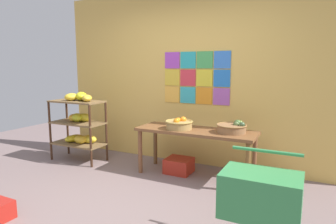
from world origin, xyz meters
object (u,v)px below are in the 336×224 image
Objects in this scene: banana_shelf_unit at (79,121)px; display_table at (196,136)px; fruit_basket_left at (232,128)px; produce_crate_under_table at (179,165)px; fruit_basket_back_right at (179,124)px; shopping_cart at (260,198)px.

banana_shelf_unit is 0.68× the size of display_table.
fruit_basket_left reaches higher than display_table.
display_table is 0.54m from produce_crate_under_table.
fruit_basket_back_right is at bearing -171.89° from fruit_basket_left.
display_table is 0.52m from fruit_basket_left.
banana_shelf_unit is 3.31m from shopping_cart.
fruit_basket_back_right is at bearing 3.02° from banana_shelf_unit.
banana_shelf_unit is at bearing 161.50° from shopping_cart.
display_table reaches higher than produce_crate_under_table.
shopping_cart is at bearing -67.19° from fruit_basket_left.
display_table is 4.28× the size of fruit_basket_back_right.
produce_crate_under_table is (-0.26, 0.02, -0.47)m from display_table.
banana_shelf_unit is 2.92× the size of fruit_basket_back_right.
display_table is 2.01× the size of shopping_cart.
fruit_basket_left is (0.72, 0.10, -0.00)m from fruit_basket_back_right.
fruit_basket_back_right reaches higher than display_table.
produce_crate_under_table is at bearing -178.70° from fruit_basket_left.
display_table is (1.97, 0.15, -0.06)m from banana_shelf_unit.
banana_shelf_unit is at bearing -176.98° from fruit_basket_back_right.
fruit_basket_left is at bearing 1.30° from produce_crate_under_table.
fruit_basket_left is at bearing 4.77° from display_table.
produce_crate_under_table is at bearing 174.76° from display_table.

